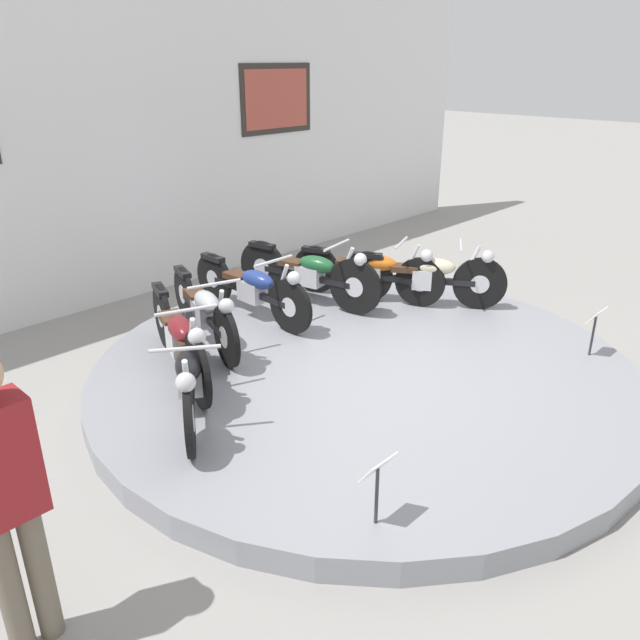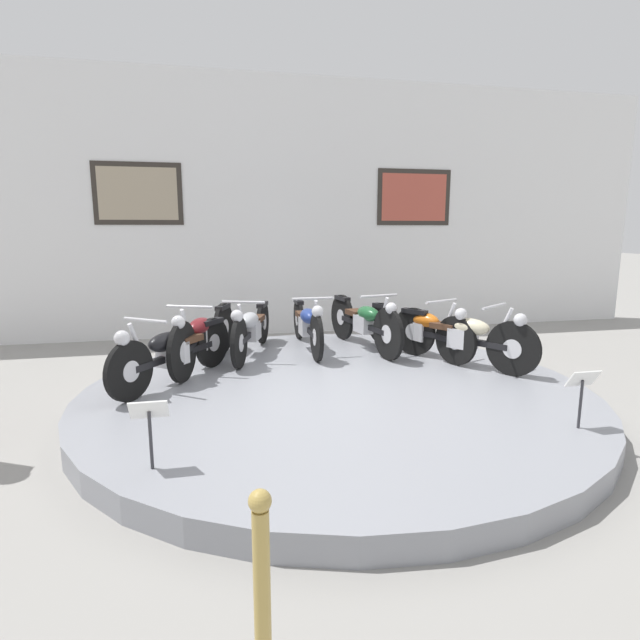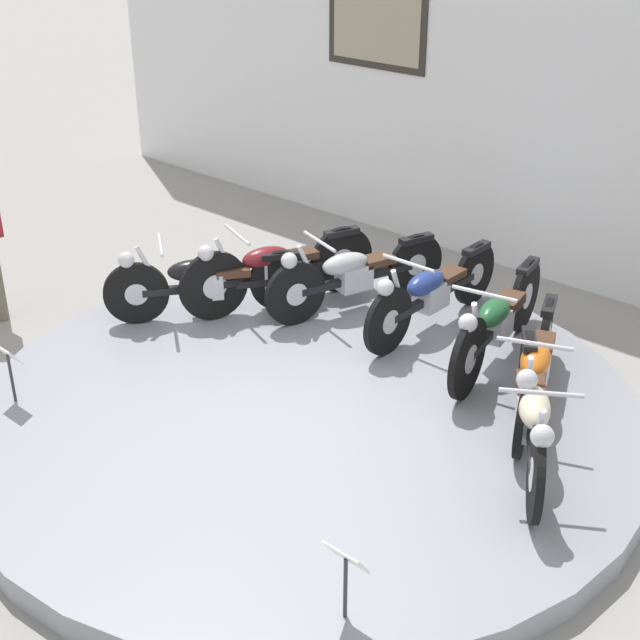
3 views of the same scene
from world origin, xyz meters
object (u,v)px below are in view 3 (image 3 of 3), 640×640
(motorcycle_black, at_px, (205,280))
(info_placard_front_left, at_px, (8,361))
(motorcycle_maroon, at_px, (276,267))
(motorcycle_silver, at_px, (354,273))
(motorcycle_orange, at_px, (536,367))
(motorcycle_green, at_px, (497,320))
(info_placard_front_centre, at_px, (346,566))
(motorcycle_cream, at_px, (531,413))
(motorcycle_blue, at_px, (431,291))

(motorcycle_black, bearing_deg, info_placard_front_left, -90.23)
(motorcycle_maroon, relative_size, motorcycle_silver, 1.01)
(motorcycle_silver, height_order, motorcycle_orange, motorcycle_silver)
(motorcycle_black, distance_m, motorcycle_green, 2.71)
(motorcycle_silver, relative_size, motorcycle_green, 0.94)
(motorcycle_silver, distance_m, motorcycle_orange, 2.22)
(info_placard_front_left, relative_size, info_placard_front_centre, 1.00)
(motorcycle_cream, bearing_deg, motorcycle_black, -179.99)
(motorcycle_blue, bearing_deg, motorcycle_cream, -35.17)
(motorcycle_green, bearing_deg, info_placard_front_centre, -72.98)
(motorcycle_black, relative_size, motorcycle_maroon, 0.84)
(motorcycle_black, distance_m, motorcycle_orange, 3.17)
(info_placard_front_centre, bearing_deg, info_placard_front_left, 180.00)
(motorcycle_orange, height_order, info_placard_front_left, motorcycle_orange)
(motorcycle_cream, bearing_deg, motorcycle_blue, 144.83)
(motorcycle_silver, relative_size, motorcycle_orange, 1.03)
(motorcycle_black, distance_m, info_placard_front_centre, 3.99)
(motorcycle_cream, bearing_deg, motorcycle_green, 131.47)
(motorcycle_maroon, bearing_deg, motorcycle_cream, -11.29)
(motorcycle_maroon, xyz_separation_m, motorcycle_cream, (3.10, -0.62, -0.02))
(motorcycle_silver, height_order, motorcycle_blue, same)
(motorcycle_cream, height_order, info_placard_front_left, motorcycle_cream)
(motorcycle_blue, distance_m, motorcycle_cream, 2.09)
(motorcycle_maroon, height_order, motorcycle_orange, motorcycle_maroon)
(motorcycle_silver, bearing_deg, motorcycle_green, 0.09)
(motorcycle_black, relative_size, motorcycle_orange, 0.88)
(motorcycle_maroon, relative_size, info_placard_front_centre, 3.74)
(motorcycle_blue, height_order, info_placard_front_centre, motorcycle_blue)
(motorcycle_black, bearing_deg, motorcycle_blue, 35.13)
(motorcycle_blue, bearing_deg, info_placard_front_left, -118.06)
(motorcycle_black, relative_size, motorcycle_blue, 0.82)
(motorcycle_black, xyz_separation_m, motorcycle_maroon, (0.32, 0.62, 0.03))
(motorcycle_maroon, distance_m, motorcycle_silver, 0.75)
(motorcycle_green, xyz_separation_m, motorcycle_cream, (0.93, -1.05, -0.02))
(motorcycle_orange, distance_m, info_placard_front_centre, 2.66)
(info_placard_front_left, bearing_deg, motorcycle_cream, 30.53)
(motorcycle_blue, xyz_separation_m, info_placard_front_left, (-1.72, -3.23, -0.01))
(motorcycle_silver, bearing_deg, motorcycle_blue, 11.12)
(motorcycle_black, bearing_deg, motorcycle_orange, 11.22)
(motorcycle_green, height_order, info_placard_front_centre, motorcycle_green)
(motorcycle_green, distance_m, motorcycle_orange, 0.76)
(motorcycle_black, xyz_separation_m, motorcycle_cream, (3.43, 0.00, 0.01))
(motorcycle_blue, height_order, motorcycle_green, motorcycle_green)
(motorcycle_maroon, bearing_deg, motorcycle_silver, 35.42)
(motorcycle_maroon, xyz_separation_m, motorcycle_green, (2.17, 0.43, 0.00))
(motorcycle_black, bearing_deg, motorcycle_silver, 48.55)
(info_placard_front_centre, bearing_deg, motorcycle_maroon, 139.67)
(motorcycle_silver, relative_size, info_placard_front_left, 3.69)
(motorcycle_cream, distance_m, info_placard_front_centre, 2.03)
(motorcycle_maroon, xyz_separation_m, info_placard_front_centre, (3.11, -2.64, -0.03))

